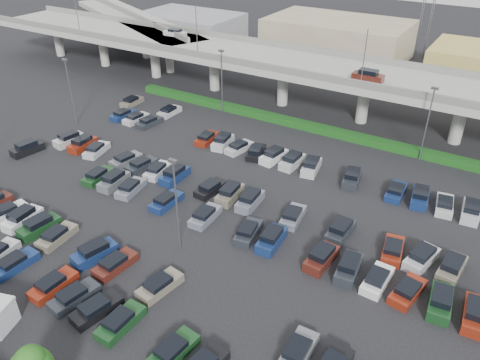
# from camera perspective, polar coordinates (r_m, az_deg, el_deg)

# --- Properties ---
(ground) EXTENTS (280.00, 280.00, 0.00)m
(ground) POSITION_cam_1_polar(r_m,az_deg,el_deg) (53.30, -2.01, -3.73)
(ground) COLOR black
(overpass) EXTENTS (150.00, 13.00, 15.80)m
(overpass) POSITION_cam_1_polar(r_m,az_deg,el_deg) (76.27, 11.42, 12.58)
(overpass) COLOR #979890
(overpass) RESTS_ON ground
(on_ramp) EXTENTS (50.93, 30.13, 8.80)m
(on_ramp) POSITION_cam_1_polar(r_m,az_deg,el_deg) (112.76, -12.79, 18.31)
(on_ramp) COLOR #979890
(on_ramp) RESTS_ON ground
(hedge) EXTENTS (66.00, 1.60, 1.10)m
(hedge) POSITION_cam_1_polar(r_m,az_deg,el_deg) (72.43, 8.98, 6.34)
(hedge) COLOR #113D12
(hedge) RESTS_ON ground
(parked_cars) EXTENTS (62.93, 41.58, 1.67)m
(parked_cars) POSITION_cam_1_polar(r_m,az_deg,el_deg) (50.90, -3.82, -4.81)
(parked_cars) COLOR navy
(parked_cars) RESTS_ON ground
(light_poles) EXTENTS (66.90, 48.38, 10.30)m
(light_poles) POSITION_cam_1_polar(r_m,az_deg,el_deg) (53.56, -4.65, 4.15)
(light_poles) COLOR #535359
(light_poles) RESTS_ON ground
(distant_buildings) EXTENTS (138.00, 24.00, 9.00)m
(distant_buildings) POSITION_cam_1_polar(r_m,az_deg,el_deg) (102.37, 24.34, 13.31)
(distant_buildings) COLOR gray
(distant_buildings) RESTS_ON ground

